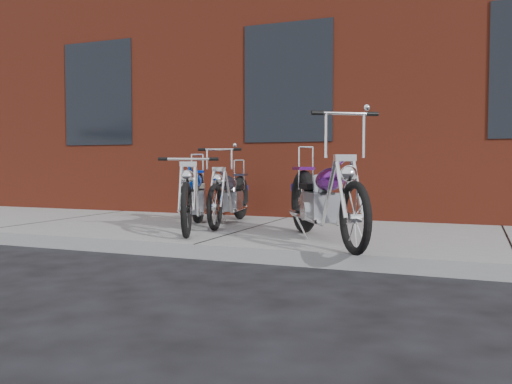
% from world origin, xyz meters
% --- Properties ---
extents(ground, '(120.00, 120.00, 0.00)m').
position_xyz_m(ground, '(0.00, 0.00, 0.00)').
color(ground, '#27272E').
rests_on(ground, ground).
extents(sidewalk, '(22.00, 3.00, 0.15)m').
position_xyz_m(sidewalk, '(0.00, 1.50, 0.07)').
color(sidewalk, gray).
rests_on(sidewalk, ground).
extents(building_brick, '(22.00, 10.00, 8.00)m').
position_xyz_m(building_brick, '(0.00, 8.00, 4.00)').
color(building_brick, maroon).
rests_on(building_brick, ground).
extents(chopper_purple, '(1.36, 2.02, 1.31)m').
position_xyz_m(chopper_purple, '(1.18, 0.69, 0.57)').
color(chopper_purple, black).
rests_on(chopper_purple, sidewalk).
extents(chopper_blue, '(0.95, 2.04, 0.95)m').
position_xyz_m(chopper_blue, '(-0.61, 1.12, 0.54)').
color(chopper_blue, black).
rests_on(chopper_blue, sidewalk).
extents(chopper_third, '(0.58, 1.99, 1.02)m').
position_xyz_m(chopper_third, '(-0.44, 1.84, 0.51)').
color(chopper_third, black).
rests_on(chopper_third, sidewalk).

